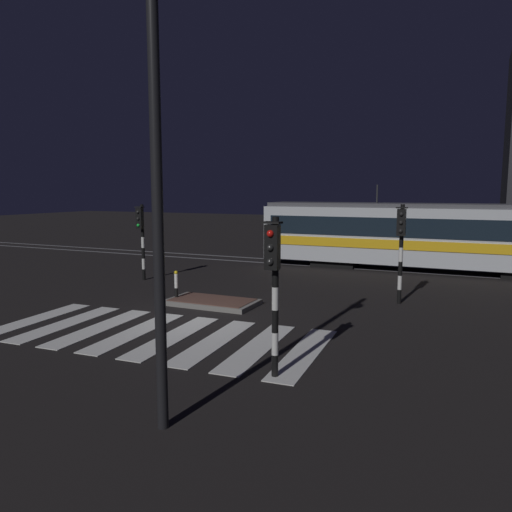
% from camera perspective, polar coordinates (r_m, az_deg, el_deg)
% --- Properties ---
extents(ground_plane, '(120.00, 120.00, 0.00)m').
position_cam_1_polar(ground_plane, '(15.19, -7.51, -7.17)').
color(ground_plane, black).
extents(rail_near, '(80.00, 0.12, 0.03)m').
position_cam_1_polar(rail_near, '(25.44, 6.14, -1.11)').
color(rail_near, '#59595E').
rests_on(rail_near, ground).
extents(rail_far, '(80.00, 0.12, 0.03)m').
position_cam_1_polar(rail_far, '(26.79, 7.10, -0.68)').
color(rail_far, '#59595E').
rests_on(rail_far, ground).
extents(crosswalk_zebra, '(9.29, 4.50, 0.02)m').
position_cam_1_polar(crosswalk_zebra, '(13.67, -11.74, -8.91)').
color(crosswalk_zebra, silver).
rests_on(crosswalk_zebra, ground).
extents(traffic_island, '(3.04, 1.64, 0.18)m').
position_cam_1_polar(traffic_island, '(16.82, -5.12, -5.37)').
color(traffic_island, slate).
rests_on(traffic_island, ground).
extents(traffic_light_corner_far_left, '(0.36, 0.42, 3.28)m').
position_cam_1_polar(traffic_light_corner_far_left, '(21.57, -13.23, 2.91)').
color(traffic_light_corner_far_left, black).
rests_on(traffic_light_corner_far_left, ground).
extents(traffic_light_corner_near_right, '(0.36, 0.42, 3.35)m').
position_cam_1_polar(traffic_light_corner_near_right, '(9.86, 2.08, -2.03)').
color(traffic_light_corner_near_right, black).
rests_on(traffic_light_corner_near_right, ground).
extents(traffic_light_corner_far_right, '(0.36, 0.42, 3.41)m').
position_cam_1_polar(traffic_light_corner_far_right, '(17.21, 16.55, 1.93)').
color(traffic_light_corner_far_right, black).
rests_on(traffic_light_corner_far_right, ground).
extents(street_lamp_near_kerb, '(0.44, 1.21, 7.70)m').
position_cam_1_polar(street_lamp_near_kerb, '(7.62, -12.72, 14.80)').
color(street_lamp_near_kerb, black).
rests_on(street_lamp_near_kerb, ground).
extents(tram, '(16.05, 2.58, 4.15)m').
position_cam_1_polar(tram, '(24.81, 19.20, 2.32)').
color(tram, silver).
rests_on(tram, ground).
extents(bollard_island_edge, '(0.12, 0.12, 1.11)m').
position_cam_1_polar(bollard_island_edge, '(17.25, -9.28, -3.51)').
color(bollard_island_edge, black).
rests_on(bollard_island_edge, ground).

